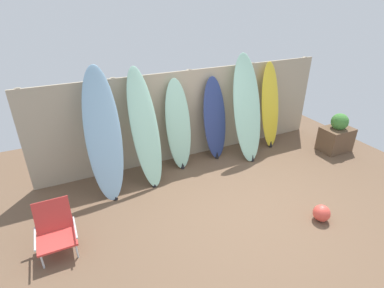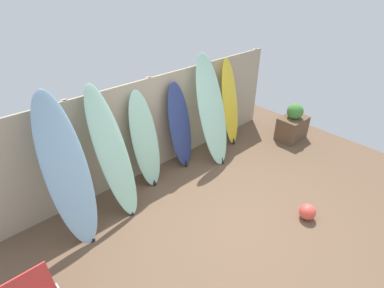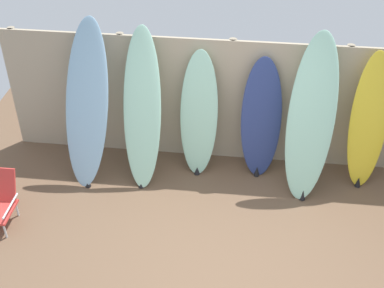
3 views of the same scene
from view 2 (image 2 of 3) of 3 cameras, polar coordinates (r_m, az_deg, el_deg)
name	(u,v)px [view 2 (image 2 of 3)]	position (r m, az deg, el deg)	size (l,w,h in m)	color
ground	(233,221)	(4.86, 7.73, -14.31)	(7.68, 7.68, 0.00)	brown
fence_back	(153,125)	(5.53, -7.43, 3.54)	(6.08, 0.11, 1.80)	tan
surfboard_skyblue_0	(66,171)	(4.38, -22.80, -4.78)	(0.67, 0.94, 2.11)	#8CB7D6
surfboard_seafoam_1	(112,154)	(4.64, -14.91, -1.77)	(0.53, 0.83, 2.02)	#9ED6BC
surfboard_seafoam_2	(145,141)	(5.14, -8.90, 0.55)	(0.49, 0.42, 1.73)	#9ED6BC
surfboard_navy_3	(180,127)	(5.60, -2.25, 3.28)	(0.57, 0.42, 1.67)	navy
surfboard_seafoam_4	(212,111)	(5.72, 3.81, 6.21)	(0.68, 0.86, 2.08)	#9ED6BC
surfboard_yellow_5	(230,104)	(6.39, 7.26, 7.61)	(0.51, 0.46, 1.84)	yellow
planter_box	(293,124)	(7.07, 18.61, 3.55)	(0.64, 0.47, 0.85)	brown
beach_ball	(307,212)	(5.10, 21.13, -11.97)	(0.25, 0.25, 0.25)	#E54C3F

